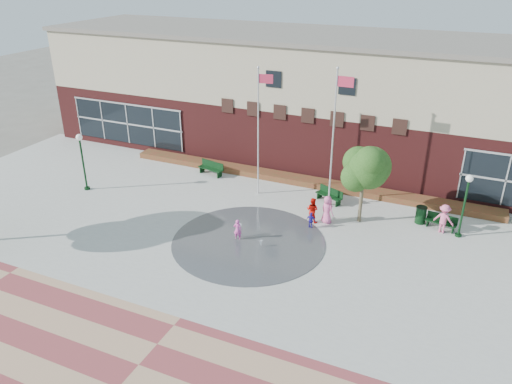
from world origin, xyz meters
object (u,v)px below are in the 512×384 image
at_px(trash_can, 421,215).
at_px(bench_left, 211,171).
at_px(flagpole_right, 334,132).
at_px(child_splash, 238,230).
at_px(flagpole_left, 259,126).

bearing_deg(trash_can, bench_left, 174.92).
height_order(flagpole_right, trash_can, flagpole_right).
xyz_separation_m(flagpole_right, child_splash, (-3.40, -6.14, -4.20)).
relative_size(flagpole_right, child_splash, 6.94).
bearing_deg(trash_can, child_splash, -145.73).
bearing_deg(child_splash, flagpole_left, -88.43).
distance_m(bench_left, child_splash, 9.35).
height_order(flagpole_left, bench_left, flagpole_left).
distance_m(flagpole_right, trash_can, 6.99).
distance_m(flagpole_left, child_splash, 7.26).
height_order(flagpole_right, bench_left, flagpole_right).
bearing_deg(child_splash, flagpole_right, -130.17).
xyz_separation_m(flagpole_left, bench_left, (-4.39, 1.47, -4.32)).
bearing_deg(child_splash, bench_left, -63.36).
bearing_deg(flagpole_left, bench_left, 151.74).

